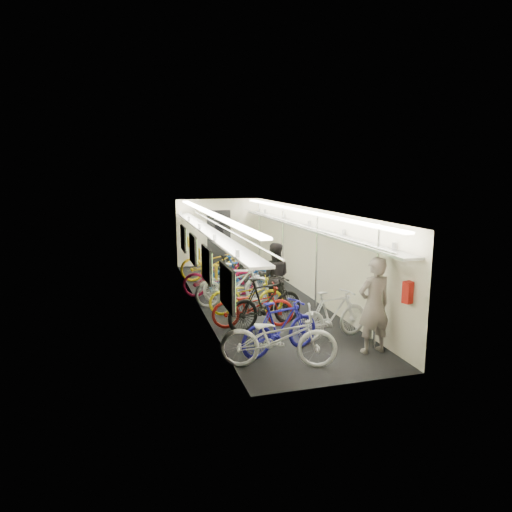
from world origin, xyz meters
TOP-DOWN VIEW (x-y plane):
  - train_car_shell at (-0.36, 0.71)m, footprint 10.00×10.00m
  - bicycle_0 at (-0.76, -4.08)m, footprint 2.13×1.26m
  - bicycle_1 at (-0.53, -3.52)m, footprint 1.76×0.97m
  - bicycle_2 at (-0.63, -1.97)m, footprint 1.85×0.87m
  - bicycle_3 at (-0.38, -2.12)m, footprint 1.98×1.11m
  - bicycle_4 at (-0.54, -1.05)m, footprint 1.84×0.89m
  - bicycle_5 at (-0.52, -0.09)m, footprint 1.84×0.91m
  - bicycle_6 at (-0.64, -0.11)m, footprint 2.14×1.07m
  - bicycle_7 at (-0.21, 0.76)m, footprint 1.85×0.56m
  - bicycle_8 at (-0.83, 0.78)m, footprint 2.02×0.87m
  - bicycle_9 at (-0.26, 1.83)m, footprint 1.64×0.97m
  - bicycle_10 at (-0.58, 2.65)m, footprint 2.19×0.81m
  - bicycle_11 at (0.71, -3.10)m, footprint 1.75×0.80m
  - passenger_near at (1.13, -3.93)m, footprint 0.69×0.48m
  - passenger_mid at (0.21, -0.84)m, footprint 0.96×0.85m
  - backpack at (1.47, -4.51)m, footprint 0.29×0.22m

SIDE VIEW (x-z plane):
  - bicycle_4 at x=-0.54m, z-range 0.00..0.93m
  - bicycle_2 at x=-0.63m, z-range 0.00..0.94m
  - bicycle_9 at x=-0.26m, z-range 0.00..0.95m
  - bicycle_11 at x=0.71m, z-range 0.00..1.01m
  - bicycle_1 at x=-0.53m, z-range 0.00..1.02m
  - bicycle_8 at x=-0.83m, z-range 0.00..1.03m
  - bicycle_0 at x=-0.76m, z-range 0.00..1.06m
  - bicycle_5 at x=-0.52m, z-range 0.00..1.07m
  - bicycle_6 at x=-0.64m, z-range 0.00..1.07m
  - bicycle_7 at x=-0.21m, z-range 0.00..1.11m
  - bicycle_10 at x=-0.58m, z-range 0.00..1.14m
  - bicycle_3 at x=-0.38m, z-range 0.00..1.15m
  - passenger_mid at x=0.21m, z-range 0.00..1.66m
  - passenger_near at x=1.13m, z-range 0.00..1.81m
  - backpack at x=1.47m, z-range 1.09..1.47m
  - train_car_shell at x=-0.36m, z-range -3.34..6.66m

